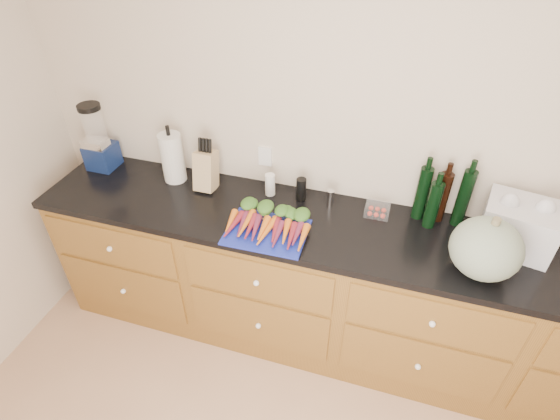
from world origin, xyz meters
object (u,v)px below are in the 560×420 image
(tomato_box, at_px, (377,210))
(paper_towel, at_px, (172,158))
(cutting_board, at_px, (267,232))
(squash, at_px, (486,249))
(blender_appliance, at_px, (98,141))
(carrots, at_px, (269,224))
(knife_block, at_px, (206,170))

(tomato_box, bearing_deg, paper_towel, -179.53)
(tomato_box, bearing_deg, cutting_board, -148.21)
(cutting_board, bearing_deg, paper_towel, 155.41)
(squash, relative_size, blender_appliance, 0.76)
(blender_appliance, bearing_deg, tomato_box, 0.40)
(carrots, xyz_separation_m, knife_block, (-0.47, 0.27, 0.08))
(blender_appliance, distance_m, knife_block, 0.74)
(cutting_board, xyz_separation_m, squash, (1.05, 0.03, 0.14))
(squash, distance_m, paper_towel, 1.77)
(knife_block, distance_m, tomato_box, 1.01)
(blender_appliance, xyz_separation_m, paper_towel, (0.51, 0.00, -0.03))
(carrots, relative_size, squash, 1.40)
(paper_towel, distance_m, tomato_box, 1.24)
(tomato_box, bearing_deg, blender_appliance, -179.60)
(carrots, bearing_deg, tomato_box, 28.99)
(cutting_board, xyz_separation_m, knife_block, (-0.47, 0.30, 0.11))
(carrots, bearing_deg, knife_block, 150.84)
(tomato_box, bearing_deg, carrots, -151.01)
(squash, height_order, paper_towel, paper_towel)
(cutting_board, distance_m, tomato_box, 0.63)
(paper_towel, height_order, tomato_box, paper_towel)
(paper_towel, xyz_separation_m, knife_block, (0.22, -0.02, -0.04))
(squash, xyz_separation_m, blender_appliance, (-2.25, 0.29, 0.04))
(carrots, height_order, knife_block, knife_block)
(carrots, distance_m, paper_towel, 0.76)
(carrots, xyz_separation_m, squash, (1.05, -0.00, 0.11))
(cutting_board, bearing_deg, tomato_box, 31.79)
(paper_towel, bearing_deg, knife_block, -5.09)
(blender_appliance, relative_size, paper_towel, 1.39)
(cutting_board, relative_size, blender_appliance, 0.99)
(carrots, distance_m, knife_block, 0.55)
(cutting_board, relative_size, paper_towel, 1.38)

